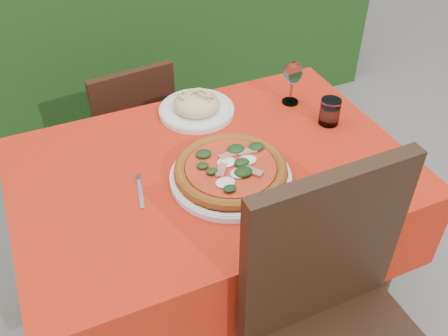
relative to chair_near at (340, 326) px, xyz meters
name	(u,v)px	position (x,y,z in m)	size (l,w,h in m)	color
ground	(215,302)	(-0.12, 0.59, -0.60)	(60.00, 60.00, 0.00)	#615C58
dining_table	(213,199)	(-0.12, 0.59, 0.00)	(1.26, 0.86, 0.75)	#472C17
chair_near	(340,326)	(0.00, 0.00, 0.00)	(0.48, 0.48, 1.05)	black
chair_far	(132,130)	(-0.22, 1.29, -0.14)	(0.39, 0.39, 0.80)	black
pizza_plate	(231,172)	(-0.09, 0.50, 0.18)	(0.42, 0.42, 0.07)	white
pasta_plate	(196,107)	(-0.05, 0.89, 0.18)	(0.28, 0.28, 0.08)	silver
water_glass	(330,113)	(0.36, 0.64, 0.19)	(0.07, 0.07, 0.10)	silver
wine_glass	(293,74)	(0.30, 0.82, 0.27)	(0.07, 0.07, 0.17)	silver
fork	(141,194)	(-0.37, 0.55, 0.15)	(0.02, 0.17, 0.00)	#B3B2BA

